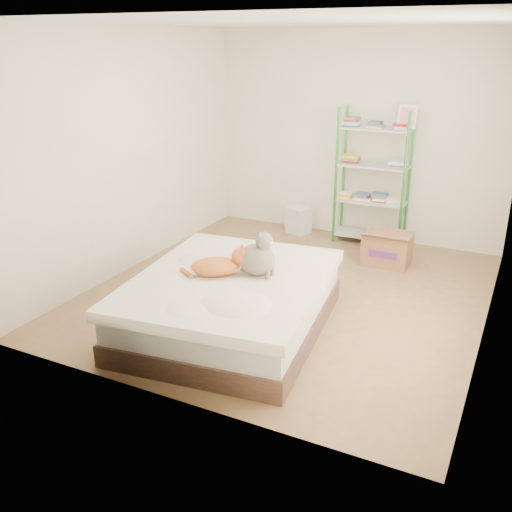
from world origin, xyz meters
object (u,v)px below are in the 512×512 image
Objects in this scene: grey_cat at (257,253)px; white_bin at (298,220)px; orange_cat at (215,264)px; shelf_unit at (373,177)px; bed at (231,303)px; cardboard_box at (387,248)px.

grey_cat reaches higher than white_bin.
orange_cat is 2.94m from shelf_unit.
bed is 4.12× the size of cardboard_box.
orange_cat reaches higher than cardboard_box.
grey_cat reaches higher than cardboard_box.
grey_cat is at bearing -95.89° from shelf_unit.
cardboard_box is at bearing -23.65° from white_bin.
orange_cat is 0.38m from grey_cat.
grey_cat is (0.18, 0.15, 0.46)m from bed.
bed is 2.94m from shelf_unit.
orange_cat is 2.90m from white_bin.
shelf_unit is 1.00m from cardboard_box.
cardboard_box is 1.36× the size of white_bin.
grey_cat is 0.24× the size of shelf_unit.
shelf_unit is (0.28, 2.69, 0.15)m from grey_cat.
bed is 2.38m from cardboard_box.
bed is 2.86m from white_bin.
bed is at bearing 130.27° from grey_cat.
bed is 4.22× the size of orange_cat.
cardboard_box is at bearing 62.20° from bed.
shelf_unit reaches higher than white_bin.
bed is at bearing -111.61° from cardboard_box.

